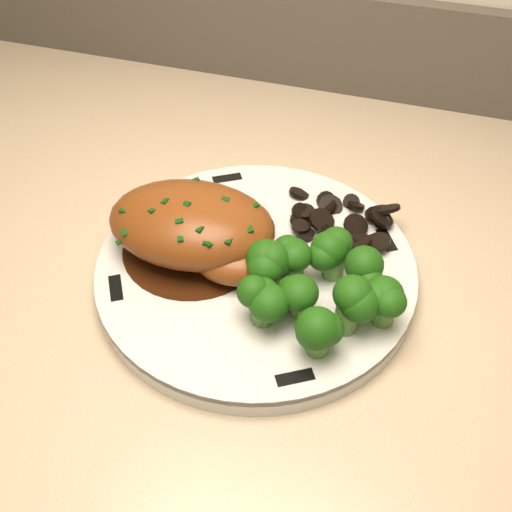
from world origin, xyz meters
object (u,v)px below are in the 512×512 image
(counter, at_px, (86,429))
(broccoli_florets, at_px, (319,287))
(plate, at_px, (256,271))
(chicken_breast, at_px, (196,228))

(counter, distance_m, broccoli_florets, 0.58)
(plate, xyz_separation_m, chicken_breast, (-0.05, 0.00, 0.04))
(counter, relative_size, plate, 7.26)
(plate, height_order, broccoli_florets, broccoli_florets)
(plate, bearing_deg, broccoli_florets, -27.36)
(chicken_breast, bearing_deg, counter, 171.02)
(chicken_breast, xyz_separation_m, broccoli_florets, (0.12, -0.03, -0.00))
(plate, bearing_deg, counter, 176.03)
(broccoli_florets, bearing_deg, counter, 171.27)
(chicken_breast, bearing_deg, broccoli_florets, -19.77)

